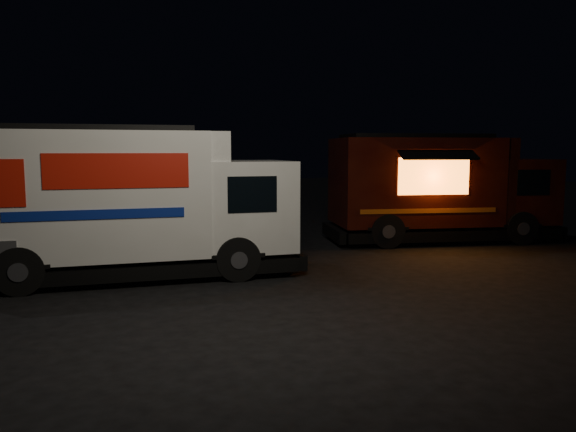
# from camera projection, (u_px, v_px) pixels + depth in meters

# --- Properties ---
(ground) EXTENTS (80.00, 80.00, 0.00)m
(ground) POSITION_uv_depth(u_px,v_px,m) (304.00, 274.00, 12.94)
(ground) COLOR black
(ground) RESTS_ON ground
(white_truck) EXTENTS (7.77, 3.79, 3.37)m
(white_truck) POSITION_uv_depth(u_px,v_px,m) (135.00, 202.00, 12.61)
(white_truck) COLOR silver
(white_truck) RESTS_ON ground
(red_truck) EXTENTS (7.64, 4.70, 3.34)m
(red_truck) POSITION_uv_depth(u_px,v_px,m) (442.00, 188.00, 17.71)
(red_truck) COLOR #38120A
(red_truck) RESTS_ON ground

